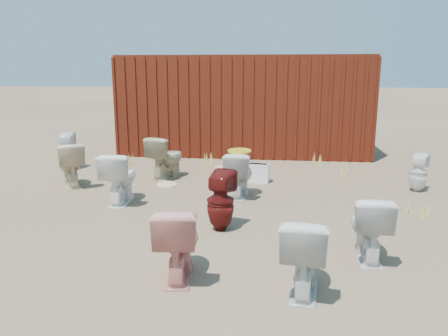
# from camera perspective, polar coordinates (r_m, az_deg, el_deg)

# --- Properties ---
(ground) EXTENTS (100.00, 100.00, 0.00)m
(ground) POSITION_cam_1_polar(r_m,az_deg,el_deg) (6.43, -0.63, -5.95)
(ground) COLOR brown
(ground) RESTS_ON ground
(shipping_container) EXTENTS (6.00, 2.40, 2.40)m
(shipping_container) POSITION_cam_1_polar(r_m,az_deg,el_deg) (11.31, 2.75, 8.30)
(shipping_container) COLOR #490C0C
(shipping_container) RESTS_ON ground
(toilet_front_a) EXTENTS (0.48, 0.82, 0.82)m
(toilet_front_a) POSITION_cam_1_polar(r_m,az_deg,el_deg) (7.04, -13.45, -1.21)
(toilet_front_a) COLOR white
(toilet_front_a) RESTS_ON ground
(toilet_front_pink) EXTENTS (0.50, 0.79, 0.77)m
(toilet_front_pink) POSITION_cam_1_polar(r_m,az_deg,el_deg) (4.44, -6.02, -9.48)
(toilet_front_pink) COLOR #E99086
(toilet_front_pink) RESTS_ON ground
(toilet_front_c) EXTENTS (0.51, 0.79, 0.76)m
(toilet_front_c) POSITION_cam_1_polar(r_m,az_deg,el_deg) (4.21, 10.45, -10.95)
(toilet_front_c) COLOR silver
(toilet_front_c) RESTS_ON ground
(toilet_front_maroon) EXTENTS (0.44, 0.45, 0.79)m
(toilet_front_maroon) POSITION_cam_1_polar(r_m,az_deg,el_deg) (5.68, -0.46, -4.32)
(toilet_front_maroon) COLOR #5A110F
(toilet_front_maroon) RESTS_ON ground
(toilet_front_e) EXTENTS (0.44, 0.74, 0.75)m
(toilet_front_e) POSITION_cam_1_polar(r_m,az_deg,el_deg) (5.09, 18.40, -7.27)
(toilet_front_e) COLOR white
(toilet_front_e) RESTS_ON ground
(toilet_back_a) EXTENTS (0.43, 0.44, 0.79)m
(toilet_back_a) POSITION_cam_1_polar(r_m,az_deg,el_deg) (9.75, -19.82, 2.09)
(toilet_back_a) COLOR white
(toilet_back_a) RESTS_ON ground
(toilet_back_beige_left) EXTENTS (0.81, 0.91, 0.81)m
(toilet_back_beige_left) POSITION_cam_1_polar(r_m,az_deg,el_deg) (8.29, -19.47, 0.43)
(toilet_back_beige_left) COLOR beige
(toilet_back_beige_left) RESTS_ON ground
(toilet_back_beige_right) EXTENTS (0.74, 0.92, 0.82)m
(toilet_back_beige_right) POSITION_cam_1_polar(r_m,az_deg,el_deg) (8.51, -7.54, 1.40)
(toilet_back_beige_right) COLOR #BEB18B
(toilet_back_beige_right) RESTS_ON ground
(toilet_back_yellowlid) EXTENTS (0.49, 0.78, 0.76)m
(toilet_back_yellowlid) POSITION_cam_1_polar(r_m,az_deg,el_deg) (7.19, 2.01, -0.82)
(toilet_back_yellowlid) COLOR silver
(toilet_back_yellowlid) RESTS_ON ground
(toilet_back_e) EXTENTS (0.40, 0.41, 0.67)m
(toilet_back_e) POSITION_cam_1_polar(r_m,az_deg,el_deg) (8.22, 24.05, -0.55)
(toilet_back_e) COLOR white
(toilet_back_e) RESTS_ON ground
(yellow_lid) EXTENTS (0.38, 0.48, 0.02)m
(yellow_lid) POSITION_cam_1_polar(r_m,az_deg,el_deg) (7.11, 2.03, 2.25)
(yellow_lid) COLOR gold
(yellow_lid) RESTS_ON toilet_back_yellowlid
(loose_tank) EXTENTS (0.53, 0.29, 0.35)m
(loose_tank) POSITION_cam_1_polar(r_m,az_deg,el_deg) (8.21, 4.19, -0.61)
(loose_tank) COLOR white
(loose_tank) RESTS_ON ground
(loose_lid_near) EXTENTS (0.55, 0.61, 0.02)m
(loose_lid_near) POSITION_cam_1_polar(r_m,az_deg,el_deg) (9.34, -0.01, 0.02)
(loose_lid_near) COLOR #C7BB90
(loose_lid_near) RESTS_ON ground
(loose_lid_far) EXTENTS (0.54, 0.58, 0.02)m
(loose_lid_far) POSITION_cam_1_polar(r_m,az_deg,el_deg) (8.05, -7.45, -2.15)
(loose_lid_far) COLOR beige
(loose_lid_far) RESTS_ON ground
(weed_clump_a) EXTENTS (0.36, 0.36, 0.27)m
(weed_clump_a) POSITION_cam_1_polar(r_m,az_deg,el_deg) (9.93, -11.87, 1.24)
(weed_clump_a) COLOR #BBBE4C
(weed_clump_a) RESTS_ON ground
(weed_clump_b) EXTENTS (0.32, 0.32, 0.24)m
(weed_clump_b) POSITION_cam_1_polar(r_m,az_deg,el_deg) (8.85, 2.49, 0.01)
(weed_clump_b) COLOR #BBBE4C
(weed_clump_b) RESTS_ON ground
(weed_clump_c) EXTENTS (0.36, 0.36, 0.29)m
(weed_clump_c) POSITION_cam_1_polar(r_m,az_deg,el_deg) (8.90, 15.89, -0.24)
(weed_clump_c) COLOR #BBBE4C
(weed_clump_c) RESTS_ON ground
(weed_clump_d) EXTENTS (0.30, 0.30, 0.27)m
(weed_clump_d) POSITION_cam_1_polar(r_m,az_deg,el_deg) (9.85, -2.19, 1.41)
(weed_clump_d) COLOR #BBBE4C
(weed_clump_d) RESTS_ON ground
(weed_clump_e) EXTENTS (0.34, 0.34, 0.27)m
(weed_clump_e) POSITION_cam_1_polar(r_m,az_deg,el_deg) (9.75, 11.92, 1.02)
(weed_clump_e) COLOR #BBBE4C
(weed_clump_e) RESTS_ON ground
(weed_clump_f) EXTENTS (0.28, 0.28, 0.22)m
(weed_clump_f) POSITION_cam_1_polar(r_m,az_deg,el_deg) (6.92, 24.00, -4.79)
(weed_clump_f) COLOR #BBBE4C
(weed_clump_f) RESTS_ON ground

